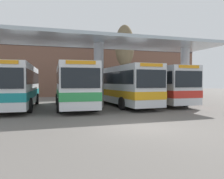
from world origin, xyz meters
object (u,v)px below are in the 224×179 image
Objects in this scene: transit_bus_left_bay at (17,85)px; transit_bus_far_right_bay at (153,84)px; transit_bus_right_bay at (120,84)px; transit_bus_center_bay at (74,84)px; poplar_tree_behind_left at (125,47)px.

transit_bus_far_right_bay is (12.39, 0.54, -0.00)m from transit_bus_left_bay.
transit_bus_left_bay is 8.69m from transit_bus_right_bay.
transit_bus_left_bay is 12.40m from transit_bus_far_right_bay.
poplar_tree_behind_left is at bearing -128.91° from transit_bus_center_bay.
poplar_tree_behind_left is at bearing -143.39° from transit_bus_left_bay.
transit_bus_right_bay is at bearing -177.28° from transit_bus_left_bay.
transit_bus_left_bay is 15.59m from poplar_tree_behind_left.
transit_bus_left_bay is 1.02× the size of transit_bus_center_bay.
transit_bus_center_bay is (4.39, -0.70, 0.02)m from transit_bus_left_bay.
transit_bus_right_bay is at bearing 8.30° from transit_bus_far_right_bay.
poplar_tree_behind_left is (12.24, 8.32, 4.90)m from transit_bus_left_bay.
transit_bus_right_bay is 3.73m from transit_bus_far_right_bay.
transit_bus_left_bay is at bearing 3.23° from transit_bus_far_right_bay.
transit_bus_right_bay is 1.02× the size of transit_bus_far_right_bay.
transit_bus_left_bay is 4.45m from transit_bus_center_bay.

